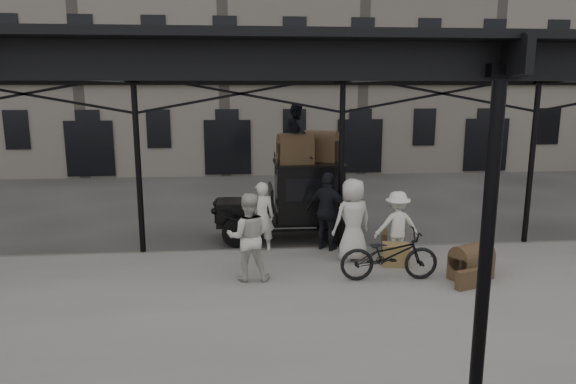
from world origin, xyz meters
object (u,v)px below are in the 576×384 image
Objects in this scene: porter_official at (328,211)px; steamer_trunk_platform at (471,264)px; bicycle at (389,255)px; taxi at (297,197)px; porter_left at (262,217)px; steamer_trunk_roof_near at (295,151)px.

porter_official is 2.25× the size of steamer_trunk_platform.
bicycle is (0.97, -2.19, -0.44)m from porter_official.
steamer_trunk_platform is (1.78, -0.11, -0.23)m from bicycle.
taxi is 4.08m from bicycle.
bicycle is at bearing 134.90° from porter_left.
steamer_trunk_platform is (3.36, -3.83, -0.73)m from taxi.
porter_official is at bearing -69.34° from steamer_trunk_roof_near.
porter_left is 2.01× the size of steamer_trunk_platform.
porter_left is at bearing -134.74° from steamer_trunk_roof_near.
taxi is 1.34m from steamer_trunk_roof_near.
porter_official reaches higher than porter_left.
porter_left is 3.44m from bicycle.
porter_left is at bearing 35.46° from porter_official.
steamer_trunk_roof_near is (-0.70, 1.29, 1.38)m from porter_official.
bicycle is 4.26m from steamer_trunk_roof_near.
steamer_trunk_roof_near reaches higher than porter_left.
steamer_trunk_roof_near reaches higher than bicycle.
porter_official is 2.13× the size of steamer_trunk_roof_near.
taxi reaches higher than porter_left.
taxi is 1.66m from porter_official.
porter_official is at bearing 114.76° from steamer_trunk_platform.
taxi is at bearing 64.11° from steamer_trunk_roof_near.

